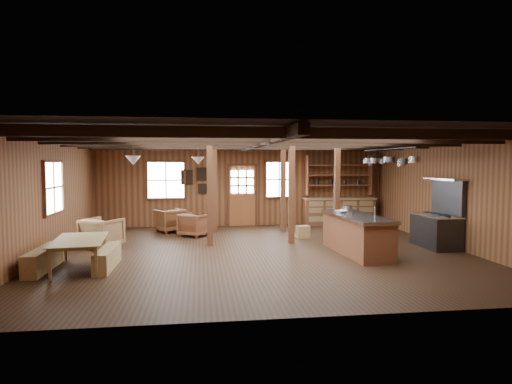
# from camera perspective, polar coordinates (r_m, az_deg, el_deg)

# --- Properties ---
(room) EXTENTS (10.04, 9.04, 2.84)m
(room) POSITION_cam_1_polar(r_m,az_deg,el_deg) (10.43, 0.55, -0.45)
(room) COLOR black
(room) RESTS_ON ground
(ceiling_joists) EXTENTS (9.80, 8.82, 0.18)m
(ceiling_joists) POSITION_cam_1_polar(r_m,az_deg,el_deg) (10.58, 0.42, 6.55)
(ceiling_joists) COLOR black
(ceiling_joists) RESTS_ON ceiling
(timber_posts) EXTENTS (3.95, 2.35, 2.80)m
(timber_posts) POSITION_cam_1_polar(r_m,az_deg,el_deg) (12.56, 1.58, 0.31)
(timber_posts) COLOR #4D2916
(timber_posts) RESTS_ON floor
(back_door) EXTENTS (1.02, 0.08, 2.15)m
(back_door) POSITION_cam_1_polar(r_m,az_deg,el_deg) (14.88, -1.84, -1.13)
(back_door) COLOR brown
(back_door) RESTS_ON floor
(window_back_left) EXTENTS (1.32, 0.06, 1.32)m
(window_back_left) POSITION_cam_1_polar(r_m,az_deg,el_deg) (14.81, -11.91, 1.56)
(window_back_left) COLOR white
(window_back_left) RESTS_ON wall_back
(window_back_right) EXTENTS (1.02, 0.06, 1.32)m
(window_back_right) POSITION_cam_1_polar(r_m,az_deg,el_deg) (15.02, 3.09, 1.67)
(window_back_right) COLOR white
(window_back_right) RESTS_ON wall_back
(window_left) EXTENTS (0.14, 1.24, 1.32)m
(window_left) POSITION_cam_1_polar(r_m,az_deg,el_deg) (11.37, -25.43, 0.54)
(window_left) COLOR white
(window_left) RESTS_ON wall_back
(notice_boards) EXTENTS (1.08, 0.03, 0.90)m
(notice_boards) POSITION_cam_1_polar(r_m,az_deg,el_deg) (14.76, -7.65, 1.75)
(notice_boards) COLOR beige
(notice_boards) RESTS_ON wall_back
(back_counter) EXTENTS (2.55, 0.60, 2.45)m
(back_counter) POSITION_cam_1_polar(r_m,az_deg,el_deg) (15.37, 10.98, -2.08)
(back_counter) COLOR brown
(back_counter) RESTS_ON floor
(pendant_lamps) EXTENTS (1.86, 2.36, 0.66)m
(pendant_lamps) POSITION_cam_1_polar(r_m,az_deg,el_deg) (11.33, -11.54, 4.13)
(pendant_lamps) COLOR #2C2C2E
(pendant_lamps) RESTS_ON ceiling
(pot_rack) EXTENTS (0.37, 3.00, 0.46)m
(pot_rack) POSITION_cam_1_polar(r_m,az_deg,el_deg) (11.66, 17.06, 4.11)
(pot_rack) COLOR #2C2C2E
(pot_rack) RESTS_ON ceiling
(kitchen_island) EXTENTS (1.07, 2.56, 1.20)m
(kitchen_island) POSITION_cam_1_polar(r_m,az_deg,el_deg) (10.63, 13.28, -5.48)
(kitchen_island) COLOR brown
(kitchen_island) RESTS_ON floor
(step_stool) EXTENTS (0.43, 0.33, 0.36)m
(step_stool) POSITION_cam_1_polar(r_m,az_deg,el_deg) (12.59, 6.27, -5.30)
(step_stool) COLOR olive
(step_stool) RESTS_ON floor
(commercial_range) EXTENTS (0.77, 1.46, 1.80)m
(commercial_range) POSITION_cam_1_polar(r_m,az_deg,el_deg) (12.07, 23.06, -4.01)
(commercial_range) COLOR #2C2C2E
(commercial_range) RESTS_ON floor
(dining_table) EXTENTS (1.19, 1.88, 0.63)m
(dining_table) POSITION_cam_1_polar(r_m,az_deg,el_deg) (9.64, -22.23, -7.65)
(dining_table) COLOR olive
(dining_table) RESTS_ON floor
(bench_wall) EXTENTS (0.31, 1.63, 0.45)m
(bench_wall) POSITION_cam_1_polar(r_m,az_deg,el_deg) (9.87, -26.47, -8.02)
(bench_wall) COLOR olive
(bench_wall) RESTS_ON floor
(bench_aisle) EXTENTS (0.29, 1.55, 0.43)m
(bench_aisle) POSITION_cam_1_polar(r_m,az_deg,el_deg) (9.54, -19.19, -8.30)
(bench_aisle) COLOR olive
(bench_aisle) RESTS_ON floor
(armchair_a) EXTENTS (1.08, 1.09, 0.73)m
(armchair_a) POSITION_cam_1_polar(r_m,az_deg,el_deg) (13.84, -11.37, -3.73)
(armchair_a) COLOR brown
(armchair_a) RESTS_ON floor
(armchair_b) EXTENTS (1.03, 1.04, 0.69)m
(armchair_b) POSITION_cam_1_polar(r_m,az_deg,el_deg) (12.94, -8.24, -4.33)
(armchair_b) COLOR brown
(armchair_b) RESTS_ON floor
(armchair_c) EXTENTS (1.15, 1.16, 0.79)m
(armchair_c) POSITION_cam_1_polar(r_m,az_deg,el_deg) (11.72, -19.87, -5.16)
(armchair_c) COLOR olive
(armchair_c) RESTS_ON floor
(counter_pot) EXTENTS (0.26, 0.26, 0.16)m
(counter_pot) POSITION_cam_1_polar(r_m,az_deg,el_deg) (11.19, 12.00, -2.19)
(counter_pot) COLOR #B8BAC0
(counter_pot) RESTS_ON kitchen_island
(bowl) EXTENTS (0.37, 0.37, 0.07)m
(bowl) POSITION_cam_1_polar(r_m,az_deg,el_deg) (10.89, 11.30, -2.58)
(bowl) COLOR silver
(bowl) RESTS_ON kitchen_island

